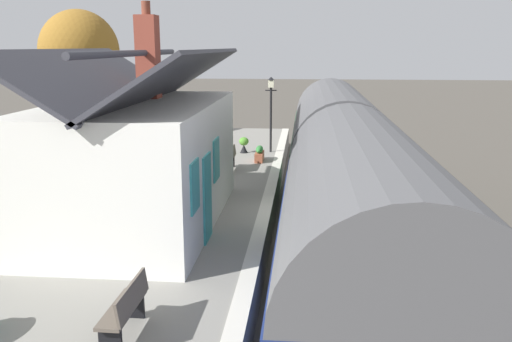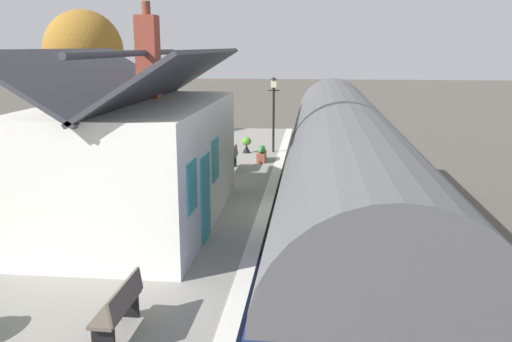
% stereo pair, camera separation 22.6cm
% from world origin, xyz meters
% --- Properties ---
extents(ground_plane, '(160.00, 160.00, 0.00)m').
position_xyz_m(ground_plane, '(0.00, 0.00, 0.00)').
color(ground_plane, '#4C473F').
extents(platform, '(32.00, 5.91, 0.97)m').
position_xyz_m(platform, '(0.00, 3.96, 0.49)').
color(platform, gray).
rests_on(platform, ground).
extents(platform_edge_coping, '(32.00, 0.36, 0.02)m').
position_xyz_m(platform_edge_coping, '(0.00, 1.18, 0.98)').
color(platform_edge_coping, beige).
rests_on(platform_edge_coping, platform).
extents(rail_near, '(52.00, 0.08, 0.14)m').
position_xyz_m(rail_near, '(0.00, -1.62, 0.07)').
color(rail_near, gray).
rests_on(rail_near, ground).
extents(rail_far, '(52.00, 0.08, 0.14)m').
position_xyz_m(rail_far, '(0.00, -0.18, 0.07)').
color(rail_far, gray).
rests_on(rail_far, ground).
extents(train, '(17.86, 2.73, 4.32)m').
position_xyz_m(train, '(-1.33, -0.90, 2.22)').
color(train, black).
rests_on(train, ground).
extents(station_building, '(7.89, 4.25, 5.77)m').
position_xyz_m(station_building, '(-1.03, 4.40, 2.68)').
color(station_building, white).
rests_on(station_building, platform).
extents(bench_mid_platform, '(1.41, 0.48, 0.88)m').
position_xyz_m(bench_mid_platform, '(5.31, 2.93, 1.45)').
color(bench_mid_platform, brown).
rests_on(bench_mid_platform, platform).
extents(bench_by_lamp, '(1.41, 0.45, 0.88)m').
position_xyz_m(bench_by_lamp, '(-6.77, 2.91, 1.45)').
color(bench_by_lamp, brown).
rests_on(bench_by_lamp, platform).
extents(planter_bench_left, '(0.42, 0.42, 0.69)m').
position_xyz_m(planter_bench_left, '(8.76, 2.75, 1.35)').
color(planter_bench_left, black).
rests_on(planter_bench_left, platform).
extents(planter_edge_far, '(1.03, 0.32, 0.62)m').
position_xyz_m(planter_edge_far, '(7.09, 1.92, 1.27)').
color(planter_edge_far, '#9E5138').
rests_on(planter_edge_far, platform).
extents(lamp_post_platform, '(0.32, 0.50, 3.30)m').
position_xyz_m(lamp_post_platform, '(9.05, 1.59, 3.31)').
color(lamp_post_platform, black).
rests_on(lamp_post_platform, platform).
extents(tree_distant, '(4.05, 3.92, 7.36)m').
position_xyz_m(tree_distant, '(12.20, 11.40, 5.29)').
color(tree_distant, '#4C3828').
rests_on(tree_distant, ground).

